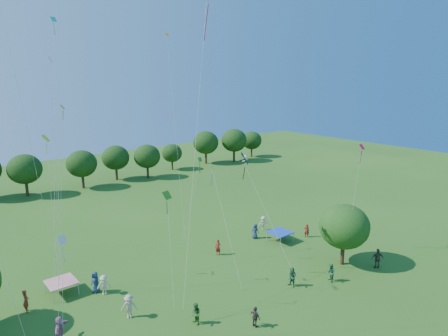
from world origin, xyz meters
TOP-DOWN VIEW (x-y plane):
  - near_tree_east at (13.20, 12.43)m, footprint 4.62×4.62m
  - treeline at (-1.73, 55.43)m, footprint 88.01×8.77m
  - tent_red_stripe at (-8.92, 23.96)m, footprint 2.20×2.20m
  - tent_blue at (12.65, 19.80)m, footprint 2.20×2.20m
  - crowd_person_0 at (11.17, 22.10)m, footprint 0.76×0.93m
  - crowd_person_1 at (-11.82, 23.07)m, footprint 0.47×0.69m
  - crowd_person_2 at (6.36, 12.69)m, footprint 0.53×0.88m
  - crowd_person_3 at (13.53, 23.20)m, footprint 1.17×1.07m
  - crowd_person_4 at (0.12, 10.69)m, footprint 0.45×0.93m
  - crowd_person_5 at (-10.94, 18.03)m, footprint 1.54×1.56m
  - crowd_person_6 at (-6.70, 22.42)m, footprint 0.72×0.99m
  - crowd_person_7 at (15.80, 18.73)m, footprint 0.61×0.67m
  - crowd_person_8 at (9.58, 11.12)m, footprint 0.79×0.89m
  - crowd_person_9 at (-6.22, 17.39)m, footprint 1.30×1.09m
  - crowd_person_10 at (15.00, 9.86)m, footprint 1.17×1.11m
  - crowd_person_13 at (5.44, 21.46)m, footprint 0.61×0.70m
  - crowd_person_14 at (-2.95, 13.59)m, footprint 0.49×0.84m
  - crowd_person_15 at (-6.30, 21.66)m, footprint 1.19×0.90m
  - pirate_kite at (4.79, 16.88)m, footprint 1.18×6.43m
  - red_high_kite at (2.83, 20.11)m, footprint 8.27×7.65m
  - small_kite_0 at (-10.76, 23.60)m, footprint 2.55×0.88m
  - small_kite_1 at (3.27, 25.51)m, footprint 0.57×2.99m
  - small_kite_2 at (-8.46, 23.69)m, footprint 0.88×0.62m
  - small_kite_3 at (-3.47, 16.06)m, footprint 1.16×2.05m
  - small_kite_5 at (-10.30, 16.23)m, footprint 1.70×1.76m
  - small_kite_6 at (-10.76, 16.52)m, footprint 0.56×0.97m
  - small_kite_7 at (-6.86, 27.90)m, footprint 3.76×5.63m
  - small_kite_8 at (13.23, 11.44)m, footprint 1.05×0.57m
  - small_kite_9 at (-8.03, 23.67)m, footprint 1.78×0.49m
  - small_kite_10 at (-8.49, 25.81)m, footprint 1.18×2.90m
  - small_kite_11 at (2.97, 21.55)m, footprint 0.69×2.80m
  - small_kite_12 at (1.99, 17.31)m, footprint 0.99×4.86m

SIDE VIEW (x-z plane):
  - crowd_person_7 at x=15.80m, z-range 0.00..1.52m
  - crowd_person_4 at x=0.12m, z-range 0.00..1.55m
  - crowd_person_13 at x=5.44m, z-range 0.00..1.59m
  - crowd_person_8 at x=9.58m, z-range 0.00..1.60m
  - crowd_person_14 at x=-2.95m, z-range 0.00..1.63m
  - crowd_person_0 at x=11.17m, z-range 0.00..1.65m
  - crowd_person_15 at x=-6.30m, z-range 0.00..1.66m
  - crowd_person_3 at x=13.53m, z-range 0.00..1.68m
  - crowd_person_2 at x=6.36m, z-range 0.00..1.70m
  - crowd_person_5 at x=-10.94m, z-range 0.00..1.73m
  - crowd_person_6 at x=-6.70m, z-range 0.00..1.79m
  - crowd_person_1 at x=-11.82m, z-range 0.00..1.80m
  - crowd_person_9 at x=-6.22m, z-range 0.00..1.83m
  - crowd_person_10 at x=15.00m, z-range 0.00..1.90m
  - tent_red_stripe at x=-8.92m, z-range 0.49..1.59m
  - tent_blue at x=12.65m, z-range 0.49..1.59m
  - near_tree_east at x=13.20m, z-range 0.84..6.69m
  - treeline at x=-1.73m, z-range 0.70..7.48m
  - small_kite_6 at x=-10.76m, z-range 3.47..10.09m
  - small_kite_3 at x=-3.47m, z-range 4.14..12.23m
  - small_kite_11 at x=2.97m, z-range 3.72..12.70m
  - small_kite_12 at x=1.99m, z-range 3.89..12.80m
  - small_kite_8 at x=13.23m, z-range 4.51..14.81m
  - pirate_kite at x=4.79m, z-range 5.54..15.32m
  - small_kite_10 at x=-8.49m, z-range 5.26..16.75m
  - small_kite_9 at x=-8.03m, z-range 4.51..18.47m
  - small_kite_2 at x=-8.46m, z-range 4.45..21.86m
  - small_kite_1 at x=3.27m, z-range 4.36..24.36m
  - small_kite_5 at x=-10.30m, z-range 4.67..26.06m
  - small_kite_7 at x=-6.86m, z-range 5.82..26.76m
  - small_kite_0 at x=-10.76m, z-range 7.75..29.58m
  - red_high_kite at x=2.83m, z-range 8.20..31.01m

